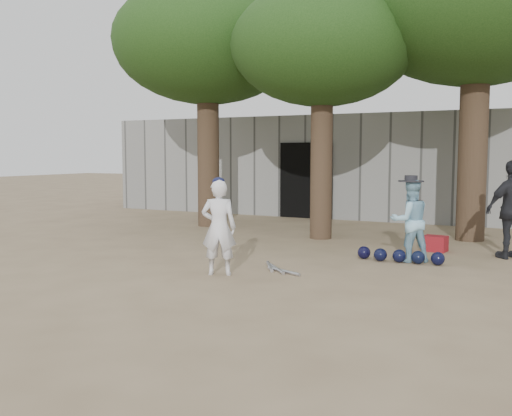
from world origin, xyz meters
The scene contains 8 objects.
ground centered at (0.00, 0.00, 0.00)m, with size 70.00×70.00×0.00m, color #937C5E.
boy_player centered at (0.53, -0.14, 0.74)m, with size 0.54×0.35×1.48m, color silver.
spectator_blue centered at (2.94, 2.30, 0.72)m, with size 0.70×0.54×1.43m, color #8EC3DC.
red_bag centered at (3.17, 3.59, 0.15)m, with size 0.42×0.32×0.30m, color maroon.
back_building centered at (0.00, 10.33, 1.50)m, with size 16.00×5.24×3.00m.
helmet_row centered at (2.81, 2.14, 0.12)m, with size 1.51×0.32×0.23m.
bat_pile centered at (1.19, 0.56, 0.03)m, with size 0.91×0.74×0.06m.
tree_row centered at (0.74, 5.02, 4.69)m, with size 11.40×5.80×6.69m.
Camera 1 is at (4.97, -7.67, 1.88)m, focal length 40.00 mm.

